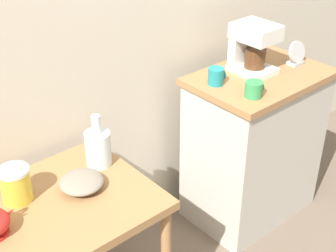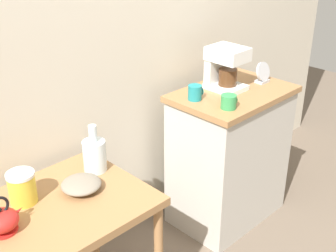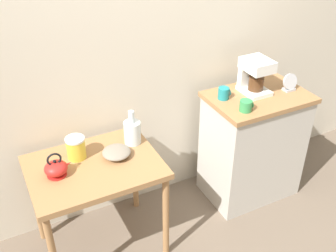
# 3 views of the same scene
# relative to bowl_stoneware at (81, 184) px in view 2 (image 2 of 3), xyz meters

# --- Properties ---
(back_wall) EXTENTS (4.40, 0.10, 2.80)m
(back_wall) POSITION_rel_bowl_stoneware_xyz_m (0.49, 0.40, 0.64)
(back_wall) COLOR beige
(back_wall) RESTS_ON ground_plane
(wooden_table) EXTENTS (0.82, 0.62, 0.73)m
(wooden_table) POSITION_rel_bowl_stoneware_xyz_m (-0.16, -0.02, -0.13)
(wooden_table) COLOR #9E7044
(wooden_table) RESTS_ON ground_plane
(kitchen_counter) EXTENTS (0.74, 0.50, 0.90)m
(kitchen_counter) POSITION_rel_bowl_stoneware_xyz_m (1.12, 0.01, -0.31)
(kitchen_counter) COLOR #BCB7AD
(kitchen_counter) RESTS_ON ground_plane
(bowl_stoneware) EXTENTS (0.18, 0.18, 0.06)m
(bowl_stoneware) POSITION_rel_bowl_stoneware_xyz_m (0.00, 0.00, 0.00)
(bowl_stoneware) COLOR gray
(bowl_stoneware) RESTS_ON wooden_table
(teakettle) EXTENTS (0.17, 0.14, 0.16)m
(teakettle) POSITION_rel_bowl_stoneware_xyz_m (-0.39, -0.02, 0.02)
(teakettle) COLOR red
(teakettle) RESTS_ON wooden_table
(glass_carafe_vase) EXTENTS (0.11, 0.11, 0.24)m
(glass_carafe_vase) POSITION_rel_bowl_stoneware_xyz_m (0.15, 0.10, 0.05)
(glass_carafe_vase) COLOR silver
(glass_carafe_vase) RESTS_ON wooden_table
(canister_enamel) EXTENTS (0.12, 0.12, 0.15)m
(canister_enamel) POSITION_rel_bowl_stoneware_xyz_m (-0.23, 0.10, 0.04)
(canister_enamel) COLOR gold
(canister_enamel) RESTS_ON wooden_table
(coffee_maker) EXTENTS (0.18, 0.22, 0.26)m
(coffee_maker) POSITION_rel_bowl_stoneware_xyz_m (1.11, 0.08, 0.28)
(coffee_maker) COLOR white
(coffee_maker) RESTS_ON kitchen_counter
(mug_tall_green) EXTENTS (0.09, 0.09, 0.08)m
(mug_tall_green) POSITION_rel_bowl_stoneware_xyz_m (0.90, -0.13, 0.18)
(mug_tall_green) COLOR #338C4C
(mug_tall_green) RESTS_ON kitchen_counter
(mug_dark_teal) EXTENTS (0.09, 0.08, 0.09)m
(mug_dark_teal) POSITION_rel_bowl_stoneware_xyz_m (0.86, 0.08, 0.18)
(mug_dark_teal) COLOR teal
(mug_dark_teal) RESTS_ON kitchen_counter
(table_clock) EXTENTS (0.12, 0.06, 0.13)m
(table_clock) POSITION_rel_bowl_stoneware_xyz_m (1.36, -0.03, 0.20)
(table_clock) COLOR #B2B5BA
(table_clock) RESTS_ON kitchen_counter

